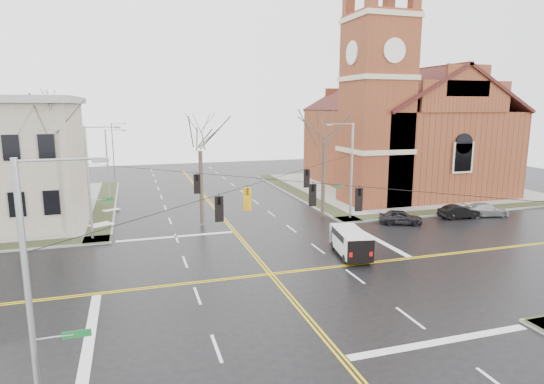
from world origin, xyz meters
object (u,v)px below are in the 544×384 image
object	(u,v)px
parked_car_c	(486,210)
tree_nw_near	(200,146)
signal_pole_nw	(91,180)
church	(398,124)
streetlight_north_b	(114,147)
cargo_van	(349,240)
signal_pole_sw	(34,291)
signal_pole_ne	(350,168)
parked_car_b	(459,212)
streetlight_north_a	(109,161)
tree_nw_far	(55,124)
parked_car_a	(401,217)
tree_ne	(324,138)

from	to	relation	value
parked_car_c	tree_nw_near	distance (m)	28.36
signal_pole_nw	church	bearing A→B (deg)	20.21
streetlight_north_b	cargo_van	distance (m)	49.25
church	tree_nw_near	world-z (taller)	church
signal_pole_sw	tree_nw_near	world-z (taller)	tree_nw_near
signal_pole_ne	parked_car_b	bearing A→B (deg)	-14.65
parked_car_c	streetlight_north_b	bearing A→B (deg)	52.99
signal_pole_ne	streetlight_north_a	bearing A→B (deg)	143.10
cargo_van	parked_car_c	size ratio (longest dim) A/B	1.16
signal_pole_nw	streetlight_north_b	distance (m)	36.51
cargo_van	tree_nw_far	bearing A→B (deg)	159.75
parked_car_a	parked_car_b	size ratio (longest dim) A/B	0.98
signal_pole_sw	streetlight_north_b	world-z (taller)	signal_pole_sw
parked_car_a	signal_pole_nw	bearing A→B (deg)	107.75
signal_pole_nw	tree_nw_near	bearing A→B (deg)	13.66
streetlight_north_b	parked_car_b	world-z (taller)	streetlight_north_b
church	parked_car_b	distance (m)	18.05
church	signal_pole_ne	distance (m)	19.22
church	parked_car_c	size ratio (longest dim) A/B	6.25
cargo_van	parked_car_a	world-z (taller)	cargo_van
streetlight_north_a	parked_car_a	size ratio (longest dim) A/B	2.07
signal_pole_sw	streetlight_north_a	world-z (taller)	signal_pole_sw
parked_car_a	parked_car_c	bearing A→B (deg)	-64.42
streetlight_north_b	cargo_van	world-z (taller)	streetlight_north_b
signal_pole_ne	streetlight_north_a	size ratio (longest dim) A/B	1.12
signal_pole_sw	tree_nw_far	bearing A→B (deg)	95.83
streetlight_north_a	parked_car_c	world-z (taller)	streetlight_north_a
signal_pole_ne	parked_car_a	distance (m)	6.45
streetlight_north_b	tree_nw_near	distance (m)	35.42
streetlight_north_b	parked_car_c	distance (m)	53.07
streetlight_north_b	parked_car_b	distance (m)	51.00
streetlight_north_b	tree_ne	distance (m)	40.51
church	tree_nw_far	world-z (taller)	church
cargo_van	parked_car_a	distance (m)	10.70
cargo_van	signal_pole_sw	bearing A→B (deg)	-133.10
signal_pole_nw	tree_ne	world-z (taller)	tree_ne
signal_pole_nw	parked_car_a	size ratio (longest dim) A/B	2.32
signal_pole_nw	signal_pole_sw	distance (m)	23.00
church	parked_car_b	xyz separation A→B (m)	(-3.05, -16.00, -7.78)
signal_pole_ne	streetlight_north_a	world-z (taller)	signal_pole_ne
parked_car_a	parked_car_c	size ratio (longest dim) A/B	0.88
church	tree_ne	xyz separation A→B (m)	(-15.53, -11.93, -0.74)
signal_pole_nw	tree_nw_near	xyz separation A→B (m)	(9.02, 2.19, 2.24)
signal_pole_nw	tree_nw_near	world-z (taller)	tree_nw_near
signal_pole_ne	signal_pole_nw	world-z (taller)	same
church	parked_car_a	world-z (taller)	church
streetlight_north_b	tree_ne	xyz separation A→B (m)	(19.88, -35.14, 3.22)
tree_ne	parked_car_c	bearing A→B (deg)	-14.83
signal_pole_sw	streetlight_north_b	bearing A→B (deg)	89.36
streetlight_north_a	parked_car_a	bearing A→B (deg)	-37.15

